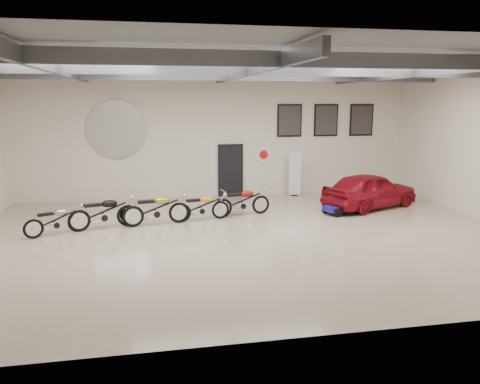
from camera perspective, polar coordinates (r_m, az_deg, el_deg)
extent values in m
cube|color=tan|center=(13.79, 0.93, -5.44)|extent=(16.00, 12.00, 0.01)
cube|color=slate|center=(13.26, 1.00, 15.75)|extent=(16.00, 12.00, 0.01)
cube|color=silver|center=(19.18, -2.69, 6.85)|extent=(16.00, 0.02, 5.00)
cube|color=black|center=(19.37, -1.17, 2.58)|extent=(0.92, 0.08, 2.10)
imported|color=maroon|center=(17.94, 15.57, 0.22)|extent=(2.95, 4.20, 1.33)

